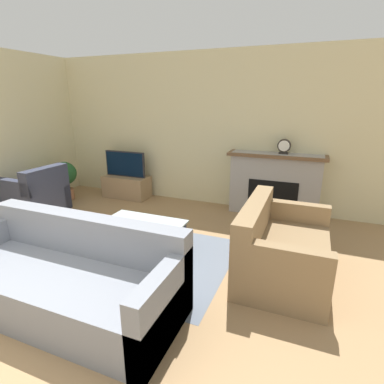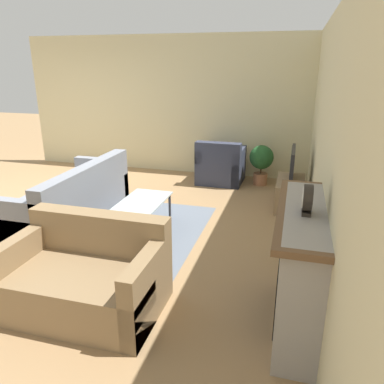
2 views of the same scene
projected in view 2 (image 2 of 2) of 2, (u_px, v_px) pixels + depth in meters
The scene contains 13 objects.
ground_plane at pixel (21, 207), 5.92m from camera, with size 20.00×20.00×0.00m, color #9E7A51.
wall_back at pixel (324, 137), 4.37m from camera, with size 8.40×0.06×2.70m.
wall_left at pixel (198, 106), 7.41m from camera, with size 0.06×7.39×2.70m.
area_rug at pixel (136, 230), 5.11m from camera, with size 2.22×1.75×0.00m.
fireplace at pixel (300, 264), 3.17m from camera, with size 1.57×0.38×1.05m.
tv_stand at pixel (290, 193), 5.92m from camera, with size 0.92×0.43×0.43m.
tv at pixel (292, 165), 5.77m from camera, with size 0.86×0.06×0.50m.
couch_sectional at pixel (70, 200), 5.40m from camera, with size 2.22×0.91×0.82m.
couch_loveseat at pixel (86, 278), 3.44m from camera, with size 0.90×1.40×0.82m.
armchair_by_window at pixel (221, 167), 7.09m from camera, with size 0.81×0.84×0.82m.
coffee_table at pixel (141, 205), 4.96m from camera, with size 1.02×0.55×0.43m.
potted_plant at pixel (261, 160), 6.91m from camera, with size 0.44×0.44×0.74m.
mantel_clock at pixel (307, 199), 2.88m from camera, with size 0.21×0.07×0.24m.
Camera 2 is at (4.59, 4.09, 2.16)m, focal length 35.00 mm.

